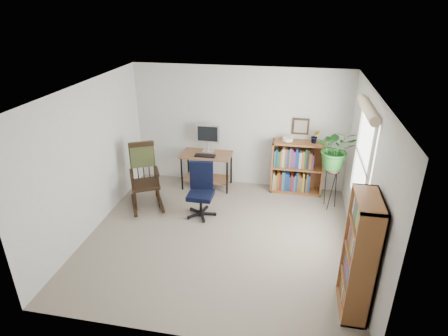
% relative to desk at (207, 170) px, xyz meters
% --- Properties ---
extents(floor, '(4.20, 4.00, 0.00)m').
position_rel_desk_xyz_m(floor, '(0.60, -1.70, -0.36)').
color(floor, gray).
rests_on(floor, ground).
extents(ceiling, '(4.20, 4.00, 0.00)m').
position_rel_desk_xyz_m(ceiling, '(0.60, -1.70, 2.04)').
color(ceiling, white).
rests_on(ceiling, ground).
extents(wall_back, '(4.20, 0.00, 2.40)m').
position_rel_desk_xyz_m(wall_back, '(0.60, 0.30, 0.84)').
color(wall_back, silver).
rests_on(wall_back, ground).
extents(wall_front, '(4.20, 0.00, 2.40)m').
position_rel_desk_xyz_m(wall_front, '(0.60, -3.70, 0.84)').
color(wall_front, silver).
rests_on(wall_front, ground).
extents(wall_left, '(0.00, 4.00, 2.40)m').
position_rel_desk_xyz_m(wall_left, '(-1.50, -1.70, 0.84)').
color(wall_left, silver).
rests_on(wall_left, ground).
extents(wall_right, '(0.00, 4.00, 2.40)m').
position_rel_desk_xyz_m(wall_right, '(2.70, -1.70, 0.84)').
color(wall_right, silver).
rests_on(wall_right, ground).
extents(window, '(0.12, 1.20, 1.50)m').
position_rel_desk_xyz_m(window, '(2.66, -1.40, 1.04)').
color(window, white).
rests_on(window, wall_right).
extents(desk, '(0.99, 0.55, 0.72)m').
position_rel_desk_xyz_m(desk, '(0.00, 0.00, 0.00)').
color(desk, brown).
rests_on(desk, floor).
extents(monitor, '(0.46, 0.16, 0.56)m').
position_rel_desk_xyz_m(monitor, '(0.00, 0.14, 0.64)').
color(monitor, silver).
rests_on(monitor, desk).
extents(keyboard, '(0.40, 0.15, 0.02)m').
position_rel_desk_xyz_m(keyboard, '(0.00, -0.12, 0.37)').
color(keyboard, black).
rests_on(keyboard, desk).
extents(office_chair, '(0.59, 0.59, 0.98)m').
position_rel_desk_xyz_m(office_chair, '(0.15, -1.12, 0.13)').
color(office_chair, black).
rests_on(office_chair, floor).
extents(rocking_chair, '(1.02, 1.20, 1.20)m').
position_rel_desk_xyz_m(rocking_chair, '(-0.93, -0.96, 0.24)').
color(rocking_chair, black).
rests_on(rocking_chair, floor).
extents(low_bookshelf, '(0.99, 0.33, 1.05)m').
position_rel_desk_xyz_m(low_bookshelf, '(1.78, 0.12, 0.17)').
color(low_bookshelf, brown).
rests_on(low_bookshelf, floor).
extents(tall_bookshelf, '(0.29, 0.69, 1.57)m').
position_rel_desk_xyz_m(tall_bookshelf, '(2.52, -2.87, 0.43)').
color(tall_bookshelf, brown).
rests_on(tall_bookshelf, floor).
extents(plant_stand, '(0.24, 0.24, 0.85)m').
position_rel_desk_xyz_m(plant_stand, '(2.40, -0.39, 0.07)').
color(plant_stand, black).
rests_on(plant_stand, floor).
extents(spider_plant, '(1.69, 1.87, 1.46)m').
position_rel_desk_xyz_m(spider_plant, '(2.40, -0.39, 1.16)').
color(spider_plant, '#205C21').
rests_on(spider_plant, plant_stand).
extents(potted_plant_small, '(0.13, 0.24, 0.11)m').
position_rel_desk_xyz_m(potted_plant_small, '(2.06, 0.13, 0.74)').
color(potted_plant_small, '#205C21').
rests_on(potted_plant_small, low_bookshelf).
extents(framed_picture, '(0.32, 0.04, 0.32)m').
position_rel_desk_xyz_m(framed_picture, '(1.78, 0.27, 0.95)').
color(framed_picture, black).
rests_on(framed_picture, wall_back).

